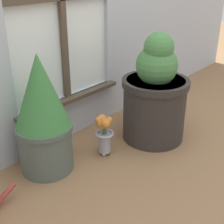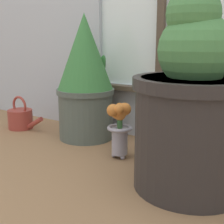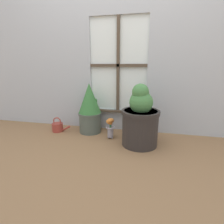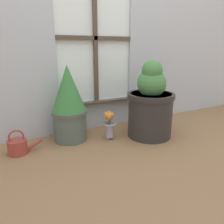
{
  "view_description": "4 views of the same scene",
  "coord_description": "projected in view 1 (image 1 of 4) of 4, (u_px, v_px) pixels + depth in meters",
  "views": [
    {
      "loc": [
        -1.16,
        -0.8,
        1.0
      ],
      "look_at": [
        0.04,
        0.23,
        0.25
      ],
      "focal_mm": 50.0,
      "sensor_mm": 36.0,
      "label": 1
    },
    {
      "loc": [
        0.68,
        -0.85,
        0.51
      ],
      "look_at": [
        -0.05,
        0.22,
        0.2
      ],
      "focal_mm": 50.0,
      "sensor_mm": 36.0,
      "label": 2
    },
    {
      "loc": [
        0.42,
        -1.65,
        0.85
      ],
      "look_at": [
        -0.01,
        0.25,
        0.32
      ],
      "focal_mm": 28.0,
      "sensor_mm": 36.0,
      "label": 3
    },
    {
      "loc": [
        -0.81,
        -1.33,
        0.77
      ],
      "look_at": [
        -0.0,
        0.23,
        0.24
      ],
      "focal_mm": 35.0,
      "sensor_mm": 36.0,
      "label": 4
    }
  ],
  "objects": [
    {
      "name": "ground_plane",
      "position": [
        140.0,
        167.0,
        1.7
      ],
      "size": [
        10.0,
        10.0,
        0.0
      ],
      "primitive_type": "plane",
      "color": "olive"
    },
    {
      "name": "potted_plant_left",
      "position": [
        43.0,
        116.0,
        1.56
      ],
      "size": [
        0.3,
        0.3,
        0.63
      ],
      "color": "#4C564C",
      "rests_on": "ground_plane"
    },
    {
      "name": "potted_plant_right",
      "position": [
        155.0,
        96.0,
        1.88
      ],
      "size": [
        0.4,
        0.4,
        0.67
      ],
      "color": "#2D2826",
      "rests_on": "ground_plane"
    },
    {
      "name": "flower_vase",
      "position": [
        104.0,
        131.0,
        1.75
      ],
      "size": [
        0.11,
        0.11,
        0.24
      ],
      "color": "#99939E",
      "rests_on": "ground_plane"
    }
  ]
}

